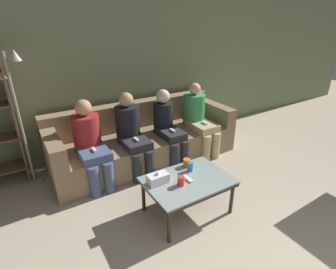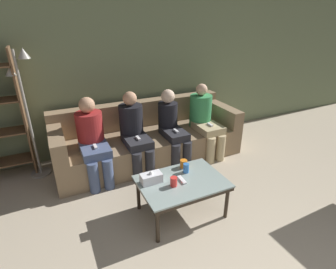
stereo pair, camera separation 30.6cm
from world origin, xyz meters
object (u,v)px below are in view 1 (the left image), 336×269
(cup_near_right, at_px, (190,167))
(seated_person_left_end, at_px, (90,141))
(couch, at_px, (144,140))
(tissue_box, at_px, (158,178))
(seated_person_right_end, at_px, (198,117))
(standing_lamp, at_px, (18,107))
(seated_person_mid_right, at_px, (168,125))
(coffee_table, at_px, (188,183))
(cup_near_left, at_px, (181,181))
(cup_far_center, at_px, (187,163))
(game_remote, at_px, (188,179))
(seated_person_mid_left, at_px, (131,131))

(cup_near_right, relative_size, seated_person_left_end, 0.10)
(couch, height_order, tissue_box, couch)
(couch, xyz_separation_m, seated_person_right_end, (0.85, -0.22, 0.28))
(standing_lamp, bearing_deg, tissue_box, -53.27)
(cup_near_right, relative_size, seated_person_mid_right, 0.10)
(coffee_table, relative_size, seated_person_right_end, 0.83)
(seated_person_left_end, xyz_separation_m, seated_person_right_end, (1.69, -0.00, -0.00))
(seated_person_left_end, bearing_deg, cup_near_left, -64.22)
(tissue_box, bearing_deg, seated_person_left_end, 110.86)
(coffee_table, distance_m, seated_person_left_end, 1.36)
(cup_near_right, xyz_separation_m, cup_far_center, (0.03, 0.10, -0.01))
(coffee_table, bearing_deg, game_remote, 86.42)
(coffee_table, distance_m, cup_near_right, 0.20)
(coffee_table, distance_m, seated_person_mid_left, 1.17)
(couch, xyz_separation_m, cup_near_left, (-0.27, -1.41, 0.18))
(cup_near_left, height_order, seated_person_mid_right, seated_person_mid_right)
(cup_near_right, bearing_deg, seated_person_left_end, 128.51)
(couch, distance_m, standing_lamp, 1.70)
(seated_person_right_end, bearing_deg, cup_far_center, -132.91)
(game_remote, distance_m, seated_person_mid_right, 1.22)
(cup_near_right, xyz_separation_m, tissue_box, (-0.42, -0.01, -0.00))
(couch, height_order, coffee_table, couch)
(coffee_table, xyz_separation_m, seated_person_right_end, (1.00, 1.15, 0.20))
(cup_near_left, distance_m, standing_lamp, 2.10)
(couch, relative_size, seated_person_mid_left, 2.49)
(couch, bearing_deg, cup_near_right, -91.44)
(cup_near_left, bearing_deg, seated_person_mid_right, 64.84)
(cup_near_left, distance_m, seated_person_mid_left, 1.20)
(cup_far_center, height_order, seated_person_left_end, seated_person_left_end)
(tissue_box, relative_size, seated_person_mid_right, 0.21)
(cup_near_right, xyz_separation_m, game_remote, (-0.12, -0.13, -0.04))
(game_remote, distance_m, seated_person_mid_left, 1.17)
(standing_lamp, relative_size, seated_person_mid_right, 1.58)
(seated_person_mid_left, relative_size, seated_person_right_end, 1.01)
(cup_near_left, distance_m, seated_person_mid_right, 1.30)
(couch, bearing_deg, seated_person_right_end, -14.57)
(cup_far_center, distance_m, standing_lamp, 2.08)
(coffee_table, height_order, game_remote, game_remote)
(seated_person_left_end, bearing_deg, standing_lamp, 149.56)
(couch, height_order, game_remote, couch)
(coffee_table, xyz_separation_m, seated_person_left_end, (-0.70, 1.15, 0.20))
(game_remote, xyz_separation_m, seated_person_right_end, (1.00, 1.15, 0.14))
(coffee_table, xyz_separation_m, seated_person_mid_right, (0.43, 1.13, 0.18))
(coffee_table, relative_size, seated_person_mid_right, 0.85)
(cup_near_right, height_order, tissue_box, tissue_box)
(cup_far_center, distance_m, seated_person_right_end, 1.25)
(cup_near_right, bearing_deg, seated_person_right_end, 49.28)
(couch, relative_size, cup_near_right, 25.95)
(seated_person_mid_left, relative_size, seated_person_mid_right, 1.03)
(couch, xyz_separation_m, coffee_table, (-0.15, -1.37, 0.09))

